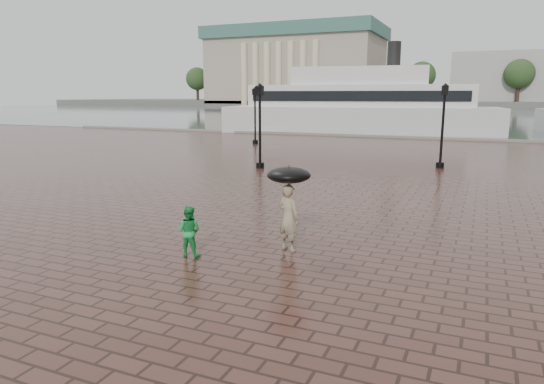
{
  "coord_description": "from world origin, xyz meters",
  "views": [
    {
      "loc": [
        5.03,
        -13.75,
        3.93
      ],
      "look_at": [
        0.01,
        -2.2,
        1.4
      ],
      "focal_mm": 32.0,
      "sensor_mm": 36.0,
      "label": 1
    }
  ],
  "objects_px": {
    "street_lamps": "(310,121)",
    "child_pedestrian": "(189,231)",
    "adult_pedestrian": "(289,217)",
    "ferry_near": "(359,106)"
  },
  "relations": [
    {
      "from": "adult_pedestrian",
      "to": "ferry_near",
      "type": "height_order",
      "value": "ferry_near"
    },
    {
      "from": "street_lamps",
      "to": "adult_pedestrian",
      "type": "relative_size",
      "value": 8.91
    },
    {
      "from": "child_pedestrian",
      "to": "ferry_near",
      "type": "height_order",
      "value": "ferry_near"
    },
    {
      "from": "street_lamps",
      "to": "ferry_near",
      "type": "bearing_deg",
      "value": 95.63
    },
    {
      "from": "adult_pedestrian",
      "to": "ferry_near",
      "type": "xyz_separation_m",
      "value": [
        -7.8,
        39.65,
        1.89
      ]
    },
    {
      "from": "street_lamps",
      "to": "adult_pedestrian",
      "type": "xyz_separation_m",
      "value": [
        5.66,
        -17.96,
        -1.46
      ]
    },
    {
      "from": "street_lamps",
      "to": "child_pedestrian",
      "type": "distance_m",
      "value": 19.75
    },
    {
      "from": "street_lamps",
      "to": "child_pedestrian",
      "type": "relative_size",
      "value": 12.17
    },
    {
      "from": "adult_pedestrian",
      "to": "child_pedestrian",
      "type": "distance_m",
      "value": 2.52
    },
    {
      "from": "child_pedestrian",
      "to": "ferry_near",
      "type": "distance_m",
      "value": 41.5
    }
  ]
}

